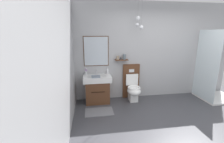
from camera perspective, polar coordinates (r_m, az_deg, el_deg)
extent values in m
cube|color=#3D3D42|center=(3.57, 26.30, -19.83)|extent=(5.98, 5.04, 0.10)
cube|color=#A8A8AA|center=(4.66, 15.21, 7.27)|extent=(4.78, 0.12, 2.70)
cube|color=#4C301E|center=(4.21, -5.93, 7.50)|extent=(0.68, 0.02, 0.81)
cube|color=silver|center=(4.20, -5.92, 7.48)|extent=(0.64, 0.01, 0.77)
cube|color=#56331E|center=(4.26, 3.59, 4.33)|extent=(0.36, 0.14, 0.02)
cylinder|color=gray|center=(4.22, 2.15, 5.15)|extent=(0.07, 0.07, 0.10)
cone|color=#333338|center=(4.23, 3.31, 5.11)|extent=(0.06, 0.06, 0.10)
cylinder|color=slate|center=(4.25, 4.63, 5.43)|extent=(0.08, 0.08, 0.14)
cylinder|color=gray|center=(4.11, 11.11, 21.01)|extent=(0.01, 0.01, 0.64)
sphere|color=silver|center=(4.08, 10.86, 15.82)|extent=(0.10, 0.10, 0.10)
cylinder|color=gray|center=(4.17, 9.55, 21.45)|extent=(0.01, 0.01, 0.58)
sphere|color=silver|center=(4.14, 9.35, 16.81)|extent=(0.09, 0.09, 0.09)
cylinder|color=gray|center=(4.19, 9.85, 22.47)|extent=(0.01, 0.01, 0.42)
sphere|color=silver|center=(4.16, 9.69, 18.91)|extent=(0.11, 0.11, 0.11)
cube|color=#A8A8AA|center=(2.48, -19.19, 1.38)|extent=(0.12, 3.84, 2.70)
cube|color=slate|center=(3.86, -4.80, -14.71)|extent=(0.68, 0.44, 0.01)
cube|color=#56331E|center=(4.27, -5.43, -7.40)|extent=(0.63, 0.46, 0.60)
cube|color=black|center=(4.03, -5.26, -7.67)|extent=(0.35, 0.01, 0.02)
cube|color=white|center=(4.15, -5.55, -2.57)|extent=(0.75, 0.49, 0.15)
cube|color=silver|center=(4.11, -5.55, -1.90)|extent=(0.46, 0.27, 0.03)
cylinder|color=silver|center=(4.31, -5.73, -0.19)|extent=(0.03, 0.03, 0.11)
cylinder|color=silver|center=(4.24, -5.71, 0.26)|extent=(0.02, 0.11, 0.02)
cube|color=#56331E|center=(4.54, 7.00, -3.48)|extent=(0.48, 0.10, 1.00)
cube|color=silver|center=(4.40, 7.31, 0.28)|extent=(0.15, 0.01, 0.09)
cube|color=white|center=(4.41, 7.79, -8.59)|extent=(0.22, 0.30, 0.34)
ellipsoid|color=white|center=(4.29, 8.16, -7.14)|extent=(0.37, 0.46, 0.24)
torus|color=white|center=(4.25, 8.20, -5.95)|extent=(0.35, 0.35, 0.04)
cube|color=white|center=(4.40, 7.46, -3.03)|extent=(0.35, 0.03, 0.33)
cylinder|color=silver|center=(4.28, -9.64, -0.52)|extent=(0.07, 0.07, 0.09)
cylinder|color=purple|center=(4.27, -9.42, 0.13)|extent=(0.02, 0.02, 0.15)
cube|color=white|center=(4.25, -9.41, 1.15)|extent=(0.01, 0.02, 0.03)
cylinder|color=purple|center=(4.26, -9.90, 0.25)|extent=(0.01, 0.01, 0.17)
cube|color=white|center=(4.25, -9.95, 1.40)|extent=(0.01, 0.02, 0.03)
cylinder|color=white|center=(4.31, -1.70, 0.09)|extent=(0.06, 0.06, 0.14)
cylinder|color=silver|center=(4.29, -1.71, 1.24)|extent=(0.02, 0.02, 0.04)
cube|color=gray|center=(3.98, -6.04, -1.87)|extent=(0.22, 0.16, 0.04)
cube|color=white|center=(5.51, 34.37, -7.97)|extent=(1.00, 0.85, 0.05)
cube|color=silver|center=(4.93, 31.64, 1.91)|extent=(0.02, 0.85, 1.90)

